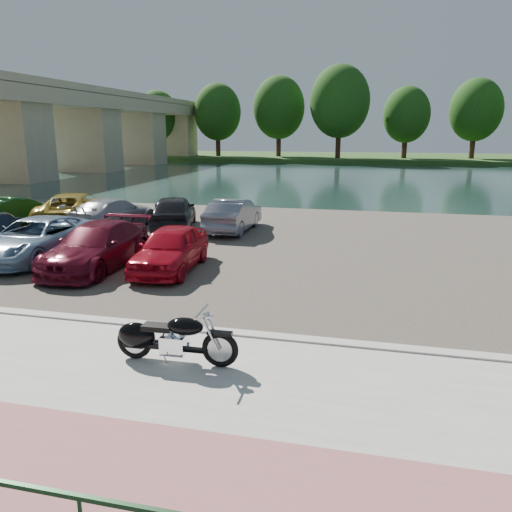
{
  "coord_description": "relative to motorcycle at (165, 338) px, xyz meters",
  "views": [
    {
      "loc": [
        2.48,
        -7.39,
        4.22
      ],
      "look_at": [
        -0.43,
        4.73,
        1.1
      ],
      "focal_mm": 35.0,
      "sensor_mm": 36.0,
      "label": 1
    }
  ],
  "objects": [
    {
      "name": "car_8",
      "position": [
        -5.02,
        12.46,
        0.22
      ],
      "size": [
        2.93,
        4.7,
        1.49
      ],
      "primitive_type": "imported",
      "rotation": [
        0.0,
        0.0,
        3.43
      ],
      "color": "black",
      "rests_on": "parking_lot"
    },
    {
      "name": "ground",
      "position": [
        1.11,
        -0.44,
        -0.56
      ],
      "size": [
        200.0,
        200.0,
        0.0
      ],
      "primitive_type": "plane",
      "color": "#595447",
      "rests_on": "ground"
    },
    {
      "name": "parking_lot",
      "position": [
        1.11,
        10.56,
        -0.54
      ],
      "size": [
        60.0,
        18.0,
        0.04
      ],
      "primitive_type": "cube",
      "color": "#3F3933",
      "rests_on": "ground"
    },
    {
      "name": "far_bank",
      "position": [
        1.11,
        71.56,
        -0.26
      ],
      "size": [
        120.0,
        24.0,
        0.6
      ],
      "primitive_type": "cube",
      "color": "#1F4619",
      "rests_on": "ground"
    },
    {
      "name": "motorcycle",
      "position": [
        0.0,
        0.0,
        0.0
      ],
      "size": [
        2.33,
        0.75,
        1.05
      ],
      "rotation": [
        0.0,
        0.0,
        0.02
      ],
      "color": "black",
      "rests_on": "promenade"
    },
    {
      "name": "car_7",
      "position": [
        -7.54,
        11.74,
        0.16
      ],
      "size": [
        2.57,
        4.93,
        1.36
      ],
      "primitive_type": "imported",
      "rotation": [
        0.0,
        0.0,
        3.0
      ],
      "color": "#9D9DA6",
      "rests_on": "parking_lot"
    },
    {
      "name": "car_2",
      "position": [
        -7.35,
        6.29,
        0.17
      ],
      "size": [
        2.32,
        4.98,
        1.38
      ],
      "primitive_type": "imported",
      "rotation": [
        0.0,
        0.0,
        -0.01
      ],
      "color": "#7B99B4",
      "rests_on": "parking_lot"
    },
    {
      "name": "car_4",
      "position": [
        -2.45,
        6.06,
        0.16
      ],
      "size": [
        1.9,
        4.12,
        1.37
      ],
      "primitive_type": "imported",
      "rotation": [
        0.0,
        0.0,
        0.07
      ],
      "color": "#AD0B1E",
      "rests_on": "parking_lot"
    },
    {
      "name": "kerb",
      "position": [
        1.11,
        1.56,
        -0.49
      ],
      "size": [
        60.0,
        0.3,
        0.14
      ],
      "primitive_type": "cube",
      "color": "#A7A39D",
      "rests_on": "ground"
    },
    {
      "name": "pink_path",
      "position": [
        1.11,
        -2.94,
        -0.46
      ],
      "size": [
        60.0,
        2.0,
        0.01
      ],
      "primitive_type": "cube",
      "color": "#9C5A58",
      "rests_on": "promenade"
    },
    {
      "name": "car_9",
      "position": [
        -2.3,
        12.53,
        0.18
      ],
      "size": [
        1.53,
        4.25,
        1.4
      ],
      "primitive_type": "imported",
      "rotation": [
        0.0,
        0.0,
        3.13
      ],
      "color": "slate",
      "rests_on": "parking_lot"
    },
    {
      "name": "car_6",
      "position": [
        -9.73,
        12.2,
        0.22
      ],
      "size": [
        3.98,
        5.87,
        1.49
      ],
      "primitive_type": "imported",
      "rotation": [
        0.0,
        0.0,
        3.45
      ],
      "color": "olive",
      "rests_on": "parking_lot"
    },
    {
      "name": "car_3",
      "position": [
        -4.81,
        5.77,
        0.17
      ],
      "size": [
        2.07,
        4.84,
        1.39
      ],
      "primitive_type": "imported",
      "rotation": [
        0.0,
        0.0,
        0.03
      ],
      "color": "#570C1D",
      "rests_on": "parking_lot"
    },
    {
      "name": "river",
      "position": [
        1.11,
        39.56,
        -0.56
      ],
      "size": [
        120.0,
        40.0,
        0.0
      ],
      "primitive_type": "cube",
      "color": "#1B322F",
      "rests_on": "ground"
    },
    {
      "name": "far_trees",
      "position": [
        5.47,
        65.35,
        6.93
      ],
      "size": [
        70.25,
        10.68,
        12.52
      ],
      "color": "#371D14",
      "rests_on": "far_bank"
    },
    {
      "name": "car_5",
      "position": [
        -12.3,
        11.64,
        0.13
      ],
      "size": [
        2.57,
        4.16,
        1.29
      ],
      "primitive_type": "imported",
      "rotation": [
        0.0,
        0.0,
        2.81
      ],
      "color": "#0F3814",
      "rests_on": "parking_lot"
    },
    {
      "name": "bridge",
      "position": [
        -26.89,
        40.58,
        4.96
      ],
      "size": [
        7.0,
        56.0,
        8.55
      ],
      "color": "tan",
      "rests_on": "ground"
    },
    {
      "name": "promenade",
      "position": [
        1.11,
        -1.44,
        -0.51
      ],
      "size": [
        60.0,
        6.0,
        0.1
      ],
      "primitive_type": "cube",
      "color": "#A7A39D",
      "rests_on": "ground"
    }
  ]
}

